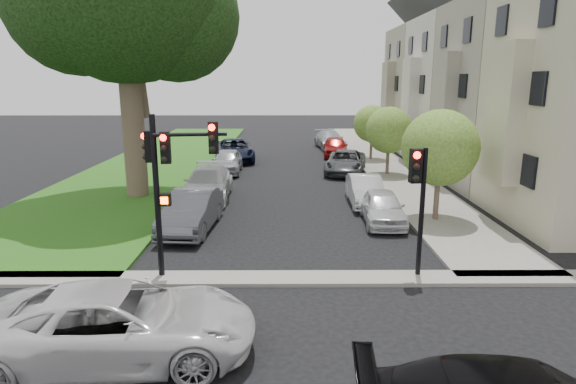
{
  "coord_description": "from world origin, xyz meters",
  "views": [
    {
      "loc": [
        -0.09,
        -11.29,
        5.82
      ],
      "look_at": [
        0.0,
        5.0,
        2.0
      ],
      "focal_mm": 30.0,
      "sensor_mm": 36.0,
      "label": 1
    }
  ],
  "objects_px": {
    "car_parked_1": "(365,190)",
    "car_parked_5": "(191,211)",
    "car_parked_0": "(382,207)",
    "car_parked_2": "(346,162)",
    "car_parked_8": "(234,150)",
    "car_cross_near": "(119,323)",
    "car_parked_6": "(208,183)",
    "car_parked_3": "(335,147)",
    "car_parked_7": "(227,161)",
    "small_tree_c": "(372,124)",
    "small_tree_b": "(389,130)",
    "small_tree_a": "(440,148)",
    "car_parked_4": "(330,140)",
    "traffic_signal_secondary": "(419,189)",
    "traffic_signal_main": "(169,168)"
  },
  "relations": [
    {
      "from": "traffic_signal_secondary",
      "to": "car_parked_5",
      "type": "distance_m",
      "value": 9.1
    },
    {
      "from": "car_cross_near",
      "to": "car_parked_5",
      "type": "distance_m",
      "value": 8.95
    },
    {
      "from": "small_tree_c",
      "to": "traffic_signal_secondary",
      "type": "xyz_separation_m",
      "value": [
        -2.45,
        -21.54,
        0.05
      ]
    },
    {
      "from": "small_tree_b",
      "to": "car_parked_8",
      "type": "distance_m",
      "value": 11.72
    },
    {
      "from": "car_parked_1",
      "to": "car_parked_8",
      "type": "xyz_separation_m",
      "value": [
        -7.52,
        12.74,
        0.1
      ]
    },
    {
      "from": "car_parked_3",
      "to": "car_parked_6",
      "type": "distance_m",
      "value": 15.52
    },
    {
      "from": "small_tree_a",
      "to": "car_cross_near",
      "type": "bearing_deg",
      "value": -134.13
    },
    {
      "from": "small_tree_c",
      "to": "car_parked_6",
      "type": "bearing_deg",
      "value": -131.05
    },
    {
      "from": "traffic_signal_main",
      "to": "car_parked_8",
      "type": "height_order",
      "value": "traffic_signal_main"
    },
    {
      "from": "small_tree_b",
      "to": "car_parked_7",
      "type": "distance_m",
      "value": 10.27
    },
    {
      "from": "small_tree_c",
      "to": "car_parked_7",
      "type": "relative_size",
      "value": 0.92
    },
    {
      "from": "small_tree_b",
      "to": "car_parked_5",
      "type": "distance_m",
      "value": 14.98
    },
    {
      "from": "traffic_signal_secondary",
      "to": "car_parked_0",
      "type": "bearing_deg",
      "value": 88.27
    },
    {
      "from": "car_parked_1",
      "to": "car_parked_5",
      "type": "height_order",
      "value": "car_parked_5"
    },
    {
      "from": "car_parked_1",
      "to": "car_parked_5",
      "type": "relative_size",
      "value": 0.88
    },
    {
      "from": "small_tree_a",
      "to": "traffic_signal_main",
      "type": "relative_size",
      "value": 0.96
    },
    {
      "from": "car_parked_7",
      "to": "small_tree_c",
      "type": "bearing_deg",
      "value": 24.63
    },
    {
      "from": "small_tree_c",
      "to": "car_parked_4",
      "type": "height_order",
      "value": "small_tree_c"
    },
    {
      "from": "car_parked_3",
      "to": "car_parked_8",
      "type": "distance_m",
      "value": 7.82
    },
    {
      "from": "small_tree_c",
      "to": "car_parked_1",
      "type": "height_order",
      "value": "small_tree_c"
    },
    {
      "from": "car_parked_0",
      "to": "car_parked_2",
      "type": "relative_size",
      "value": 0.77
    },
    {
      "from": "car_parked_8",
      "to": "car_parked_6",
      "type": "bearing_deg",
      "value": -100.06
    },
    {
      "from": "small_tree_a",
      "to": "small_tree_c",
      "type": "distance_m",
      "value": 15.66
    },
    {
      "from": "car_parked_1",
      "to": "car_parked_2",
      "type": "bearing_deg",
      "value": 90.41
    },
    {
      "from": "car_parked_0",
      "to": "car_parked_5",
      "type": "xyz_separation_m",
      "value": [
        -7.7,
        -0.95,
        0.1
      ]
    },
    {
      "from": "traffic_signal_secondary",
      "to": "car_parked_1",
      "type": "height_order",
      "value": "traffic_signal_secondary"
    },
    {
      "from": "car_parked_3",
      "to": "car_parked_6",
      "type": "xyz_separation_m",
      "value": [
        -7.72,
        -13.46,
        0.01
      ]
    },
    {
      "from": "small_tree_b",
      "to": "car_parked_6",
      "type": "relative_size",
      "value": 0.79
    },
    {
      "from": "car_parked_2",
      "to": "car_parked_4",
      "type": "bearing_deg",
      "value": 100.86
    },
    {
      "from": "car_parked_0",
      "to": "car_parked_6",
      "type": "height_order",
      "value": "car_parked_6"
    },
    {
      "from": "traffic_signal_secondary",
      "to": "car_parked_7",
      "type": "relative_size",
      "value": 0.89
    },
    {
      "from": "car_parked_5",
      "to": "car_parked_8",
      "type": "xyz_separation_m",
      "value": [
        -0.04,
        16.73,
        0.01
      ]
    },
    {
      "from": "traffic_signal_main",
      "to": "car_parked_0",
      "type": "height_order",
      "value": "traffic_signal_main"
    },
    {
      "from": "small_tree_a",
      "to": "car_parked_8",
      "type": "relative_size",
      "value": 0.82
    },
    {
      "from": "small_tree_c",
      "to": "small_tree_a",
      "type": "bearing_deg",
      "value": -90.0
    },
    {
      "from": "small_tree_a",
      "to": "car_parked_7",
      "type": "distance_m",
      "value": 14.95
    },
    {
      "from": "car_parked_4",
      "to": "traffic_signal_secondary",
      "type": "bearing_deg",
      "value": -96.99
    },
    {
      "from": "traffic_signal_secondary",
      "to": "car_cross_near",
      "type": "height_order",
      "value": "traffic_signal_secondary"
    },
    {
      "from": "car_parked_0",
      "to": "car_parked_8",
      "type": "relative_size",
      "value": 0.7
    },
    {
      "from": "car_parked_1",
      "to": "car_parked_2",
      "type": "distance_m",
      "value": 7.89
    },
    {
      "from": "car_parked_0",
      "to": "small_tree_b",
      "type": "bearing_deg",
      "value": 79.58
    },
    {
      "from": "traffic_signal_secondary",
      "to": "car_parked_2",
      "type": "height_order",
      "value": "traffic_signal_secondary"
    },
    {
      "from": "car_parked_6",
      "to": "car_parked_4",
      "type": "bearing_deg",
      "value": 65.5
    },
    {
      "from": "small_tree_c",
      "to": "car_cross_near",
      "type": "bearing_deg",
      "value": -110.85
    },
    {
      "from": "small_tree_a",
      "to": "traffic_signal_main",
      "type": "xyz_separation_m",
      "value": [
        -9.62,
        -5.85,
        0.25
      ]
    },
    {
      "from": "traffic_signal_secondary",
      "to": "car_parked_6",
      "type": "height_order",
      "value": "traffic_signal_secondary"
    },
    {
      "from": "car_parked_5",
      "to": "car_parked_4",
      "type": "bearing_deg",
      "value": 75.83
    },
    {
      "from": "car_parked_7",
      "to": "car_cross_near",
      "type": "bearing_deg",
      "value": -90.46
    },
    {
      "from": "small_tree_a",
      "to": "car_parked_1",
      "type": "bearing_deg",
      "value": 131.46
    },
    {
      "from": "small_tree_c",
      "to": "car_parked_4",
      "type": "bearing_deg",
      "value": 110.81
    }
  ]
}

